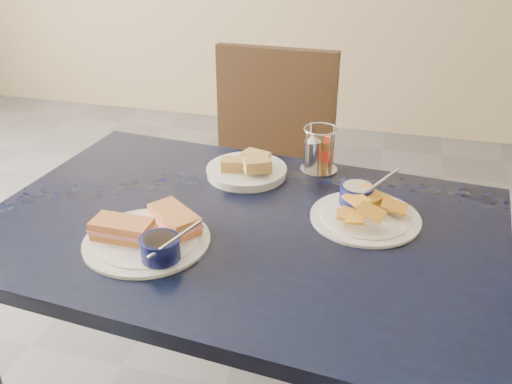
% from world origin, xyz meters
% --- Properties ---
extents(dining_table, '(1.35, 0.96, 0.75)m').
position_xyz_m(dining_table, '(0.11, -0.15, 0.69)').
color(dining_table, black).
rests_on(dining_table, ground).
extents(chair_far, '(0.47, 0.45, 0.98)m').
position_xyz_m(chair_far, '(-0.00, 0.60, 0.56)').
color(chair_far, black).
rests_on(chair_far, ground).
extents(sandwich_plate, '(0.31, 0.30, 0.12)m').
position_xyz_m(sandwich_plate, '(-0.06, -0.29, 0.77)').
color(sandwich_plate, white).
rests_on(sandwich_plate, dining_table).
extents(plantain_plate, '(0.28, 0.28, 0.12)m').
position_xyz_m(plantain_plate, '(0.40, -0.03, 0.77)').
color(plantain_plate, white).
rests_on(plantain_plate, dining_table).
extents(bread_basket, '(0.23, 0.23, 0.07)m').
position_xyz_m(bread_basket, '(0.06, 0.12, 0.77)').
color(bread_basket, white).
rests_on(bread_basket, dining_table).
extents(condiment_caddy, '(0.11, 0.11, 0.14)m').
position_xyz_m(condiment_caddy, '(0.25, 0.21, 0.81)').
color(condiment_caddy, silver).
rests_on(condiment_caddy, dining_table).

